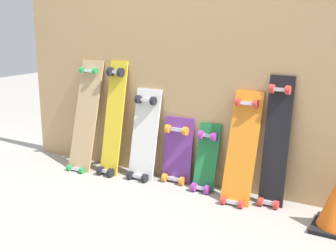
{
  "coord_description": "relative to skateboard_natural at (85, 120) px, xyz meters",
  "views": [
    {
      "loc": [
        1.56,
        -2.76,
        1.21
      ],
      "look_at": [
        0.0,
        -0.07,
        0.44
      ],
      "focal_mm": 47.17,
      "sensor_mm": 36.0,
      "label": 1
    }
  ],
  "objects": [
    {
      "name": "skateboard_black",
      "position": [
        1.55,
        0.06,
        -0.01
      ],
      "size": [
        0.16,
        0.2,
        0.92
      ],
      "color": "black",
      "rests_on": "ground"
    },
    {
      "name": "skateboard_purple",
      "position": [
        0.8,
        0.09,
        -0.19
      ],
      "size": [
        0.24,
        0.14,
        0.55
      ],
      "color": "#6B338C",
      "rests_on": "ground"
    },
    {
      "name": "skateboard_white",
      "position": [
        0.54,
        0.04,
        -0.09
      ],
      "size": [
        0.22,
        0.23,
        0.75
      ],
      "color": "silver",
      "rests_on": "ground"
    },
    {
      "name": "skateboard_natural",
      "position": [
        0.0,
        0.0,
        0.0
      ],
      "size": [
        0.21,
        0.31,
        0.95
      ],
      "color": "tan",
      "rests_on": "ground"
    },
    {
      "name": "skateboard_yellow",
      "position": [
        0.26,
        0.02,
        0.01
      ],
      "size": [
        0.16,
        0.27,
        0.94
      ],
      "color": "gold",
      "rests_on": "ground"
    },
    {
      "name": "skateboard_orange",
      "position": [
        1.34,
        0.0,
        -0.07
      ],
      "size": [
        0.2,
        0.3,
        0.81
      ],
      "color": "orange",
      "rests_on": "ground"
    },
    {
      "name": "ground_plane",
      "position": [
        0.76,
        0.09,
        -0.4
      ],
      "size": [
        12.0,
        12.0,
        0.0
      ],
      "primitive_type": "plane",
      "color": "#9E9991"
    },
    {
      "name": "plywood_wall_panel",
      "position": [
        0.76,
        0.16,
        0.34
      ],
      "size": [
        2.83,
        0.04,
        1.48
      ],
      "primitive_type": "cube",
      "color": "tan",
      "rests_on": "ground"
    },
    {
      "name": "skateboard_green",
      "position": [
        1.06,
        0.05,
        -0.19
      ],
      "size": [
        0.16,
        0.2,
        0.54
      ],
      "color": "#1E7238",
      "rests_on": "ground"
    }
  ]
}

